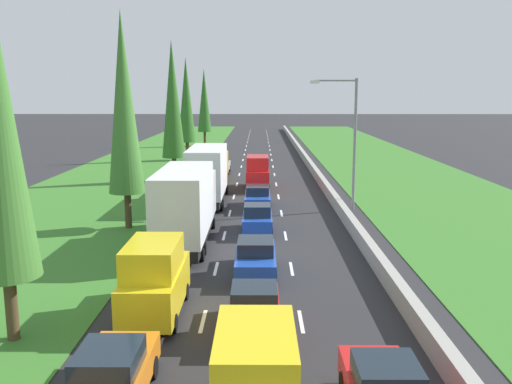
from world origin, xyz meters
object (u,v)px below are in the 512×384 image
object	(u,v)px
white_box_truck_left_lane	(186,204)
red_van_centre_lane	(258,173)
orange_sedan_left_lane	(111,377)
blue_hatchback_centre_lane	(257,219)
poplar_tree_fourth	(186,100)
white_box_truck_left_lane_fourth	(208,173)
street_light_mast	(350,135)
yellow_van_left_lane	(155,279)
blue_sedan_centre_lane_fifth	(258,197)
poplar_tree_third	(173,100)
poplar_tree_fifth	(204,101)
red_hatchback_centre_lane	(254,309)
blue_sedan_centre_lane	(256,257)
poplar_tree_second	(124,104)
orange_hatchback_left_lane	(217,173)
silver_hatchback_left_lane	(221,165)

from	to	relation	value
white_box_truck_left_lane	red_van_centre_lane	world-z (taller)	white_box_truck_left_lane
orange_sedan_left_lane	blue_hatchback_centre_lane	world-z (taller)	blue_hatchback_centre_lane
poplar_tree_fourth	white_box_truck_left_lane_fourth	bearing A→B (deg)	-79.32
blue_hatchback_centre_lane	street_light_mast	xyz separation A→B (m)	(6.27, 6.37, 4.40)
yellow_van_left_lane	blue_sedan_centre_lane_fifth	size ratio (longest dim) A/B	1.09
white_box_truck_left_lane	blue_sedan_centre_lane_fifth	world-z (taller)	white_box_truck_left_lane
orange_sedan_left_lane	blue_sedan_centre_lane_fifth	xyz separation A→B (m)	(3.71, 25.01, 0.00)
white_box_truck_left_lane_fourth	poplar_tree_third	xyz separation A→B (m)	(-4.08, 10.12, 5.23)
yellow_van_left_lane	poplar_tree_fourth	xyz separation A→B (m)	(-4.93, 47.46, 5.76)
blue_hatchback_centre_lane	white_box_truck_left_lane	xyz separation A→B (m)	(-3.78, -2.49, 1.35)
poplar_tree_third	poplar_tree_fifth	distance (m)	34.00
red_hatchback_centre_lane	blue_hatchback_centre_lane	bearing A→B (deg)	89.82
red_hatchback_centre_lane	blue_sedan_centre_lane	size ratio (longest dim) A/B	0.87
yellow_van_left_lane	poplar_tree_fourth	bearing A→B (deg)	95.93
white_box_truck_left_lane_fourth	poplar_tree_second	world-z (taller)	poplar_tree_second
street_light_mast	orange_hatchback_left_lane	bearing A→B (deg)	129.67
street_light_mast	yellow_van_left_lane	bearing A→B (deg)	-118.17
blue_sedan_centre_lane	blue_sedan_centre_lane_fifth	distance (m)	14.37
poplar_tree_third	street_light_mast	distance (m)	19.09
yellow_van_left_lane	poplar_tree_second	bearing A→B (deg)	107.14
silver_hatchback_left_lane	red_van_centre_lane	xyz separation A→B (m)	(3.72, -9.28, 0.56)
yellow_van_left_lane	poplar_tree_fifth	size ratio (longest dim) A/B	0.42
red_hatchback_centre_lane	poplar_tree_fourth	size ratio (longest dim) A/B	0.32
orange_sedan_left_lane	yellow_van_left_lane	xyz separation A→B (m)	(0.05, 5.94, 0.59)
poplar_tree_second	blue_sedan_centre_lane_fifth	bearing A→B (deg)	37.08
silver_hatchback_left_lane	street_light_mast	distance (m)	20.94
poplar_tree_fourth	poplar_tree_fifth	world-z (taller)	poplar_tree_fourth
white_box_truck_left_lane_fourth	blue_hatchback_centre_lane	bearing A→B (deg)	-68.01
white_box_truck_left_lane_fourth	blue_sedan_centre_lane	bearing A→B (deg)	-77.70
poplar_tree_second	orange_sedan_left_lane	bearing A→B (deg)	-78.13
white_box_truck_left_lane_fourth	orange_hatchback_left_lane	world-z (taller)	white_box_truck_left_lane_fourth
poplar_tree_second	silver_hatchback_left_lane	bearing A→B (deg)	80.24
white_box_truck_left_lane_fourth	street_light_mast	distance (m)	10.72
red_hatchback_centre_lane	white_box_truck_left_lane	distance (m)	11.81
white_box_truck_left_lane	street_light_mast	world-z (taller)	street_light_mast
blue_sedan_centre_lane	white_box_truck_left_lane_fourth	bearing A→B (deg)	102.30
poplar_tree_second	street_light_mast	xyz separation A→B (m)	(14.02, 5.34, -2.18)
red_hatchback_centre_lane	white_box_truck_left_lane_fourth	world-z (taller)	white_box_truck_left_lane_fourth
yellow_van_left_lane	silver_hatchback_left_lane	world-z (taller)	yellow_van_left_lane
blue_sedan_centre_lane_fifth	white_box_truck_left_lane_fourth	bearing A→B (deg)	149.28
yellow_van_left_lane	poplar_tree_fifth	bearing A→B (deg)	93.99
street_light_mast	red_hatchback_centre_lane	bearing A→B (deg)	-107.52
blue_sedan_centre_lane	street_light_mast	distance (m)	15.86
white_box_truck_left_lane	poplar_tree_second	bearing A→B (deg)	138.36
yellow_van_left_lane	white_box_truck_left_lane	xyz separation A→B (m)	(-0.11, 9.70, 0.78)
yellow_van_left_lane	blue_sedan_centre_lane	xyz separation A→B (m)	(3.62, 4.70, -0.59)
red_van_centre_lane	poplar_tree_fourth	bearing A→B (deg)	112.84
silver_hatchback_left_lane	street_light_mast	bearing A→B (deg)	-60.67
blue_sedan_centre_lane_fifth	blue_hatchback_centre_lane	bearing A→B (deg)	-89.94
orange_hatchback_left_lane	red_hatchback_centre_lane	bearing A→B (deg)	-83.41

